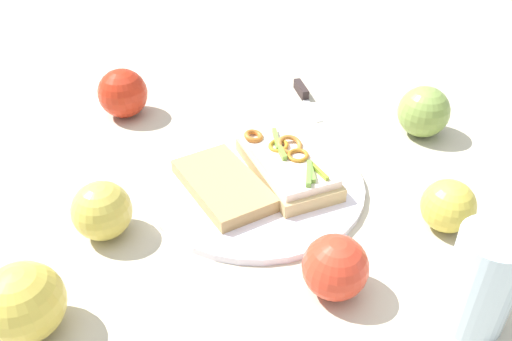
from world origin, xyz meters
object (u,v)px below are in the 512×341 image
(sandwich, at_px, (287,164))
(apple_5, at_px, (102,211))
(apple_1, at_px, (23,303))
(knife, at_px, (304,94))
(drinking_glass, at_px, (482,281))
(apple_0, at_px, (424,112))
(plate, at_px, (256,185))
(apple_3, at_px, (123,93))
(apple_4, at_px, (448,206))
(bread_slice_side, at_px, (223,185))
(apple_2, at_px, (335,267))

(sandwich, bearing_deg, apple_5, -87.12)
(apple_1, distance_m, knife, 0.60)
(apple_1, distance_m, drinking_glass, 0.46)
(drinking_glass, bearing_deg, knife, -77.31)
(sandwich, xyz_separation_m, apple_1, (0.29, 0.24, 0.02))
(apple_0, bearing_deg, sandwich, 26.15)
(plate, distance_m, apple_0, 0.30)
(sandwich, bearing_deg, apple_3, -147.67)
(plate, distance_m, knife, 0.28)
(apple_4, bearing_deg, apple_0, -99.54)
(apple_3, relative_size, drinking_glass, 0.70)
(plate, xyz_separation_m, bread_slice_side, (0.05, 0.02, 0.01))
(apple_1, relative_size, drinking_glass, 0.71)
(bread_slice_side, height_order, apple_5, apple_5)
(sandwich, height_order, bread_slice_side, sandwich)
(drinking_glass, bearing_deg, bread_slice_side, -40.70)
(bread_slice_side, relative_size, apple_5, 2.08)
(apple_3, relative_size, apple_4, 1.21)
(apple_2, bearing_deg, apple_0, -121.60)
(apple_2, distance_m, apple_3, 0.50)
(apple_2, xyz_separation_m, knife, (-0.02, -0.45, -0.03))
(apple_1, bearing_deg, apple_5, -109.50)
(plate, height_order, apple_5, apple_5)
(apple_0, relative_size, apple_2, 1.11)
(plate, bearing_deg, sandwich, -159.08)
(bread_slice_side, distance_m, apple_0, 0.35)
(apple_1, height_order, knife, apple_1)
(apple_4, bearing_deg, apple_2, 31.54)
(sandwich, height_order, drinking_glass, drinking_glass)
(apple_3, xyz_separation_m, apple_4, (-0.45, 0.31, -0.01))
(apple_0, height_order, knife, apple_0)
(apple_5, bearing_deg, sandwich, -157.34)
(apple_5, bearing_deg, apple_1, 70.50)
(sandwich, distance_m, apple_3, 0.33)
(apple_5, bearing_deg, apple_2, 157.96)
(apple_1, relative_size, apple_3, 1.02)
(plate, height_order, apple_3, apple_3)
(apple_5, relative_size, drinking_glass, 0.63)
(bread_slice_side, distance_m, apple_4, 0.29)
(plate, distance_m, apple_4, 0.26)
(sandwich, relative_size, bread_slice_side, 1.25)
(sandwich, relative_size, drinking_glass, 1.64)
(apple_5, xyz_separation_m, knife, (-0.29, -0.34, -0.03))
(apple_4, xyz_separation_m, drinking_glass, (0.02, 0.15, 0.02))
(apple_4, xyz_separation_m, apple_5, (0.43, -0.01, 0.00))
(apple_2, height_order, knife, apple_2)
(sandwich, xyz_separation_m, drinking_glass, (-0.17, 0.26, 0.03))
(plate, bearing_deg, knife, -110.97)
(apple_2, bearing_deg, apple_1, 6.37)
(sandwich, bearing_deg, apple_1, -69.66)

